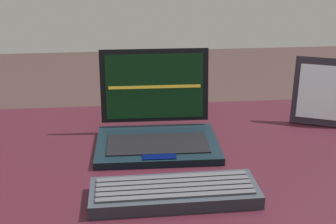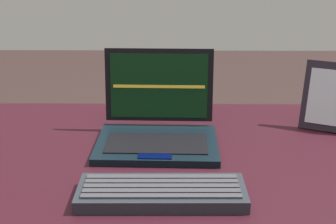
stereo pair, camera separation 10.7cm
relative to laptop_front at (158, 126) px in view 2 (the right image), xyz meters
The scene contains 4 objects.
desk 0.17m from the laptop_front, 125.31° to the right, with size 1.59×0.73×0.71m.
laptop_front is the anchor object (origin of this frame).
external_keyboard 0.27m from the laptop_front, 86.61° to the right, with size 0.33×0.12×0.03m.
photo_frame 0.47m from the laptop_front, 10.58° to the left, with size 0.16×0.11×0.18m.
Camera 2 is at (0.10, -0.94, 1.20)m, focal length 47.69 mm.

